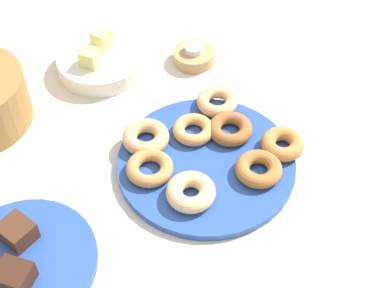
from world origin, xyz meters
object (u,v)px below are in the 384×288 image
object	(u,v)px
donut_3	(217,102)
brownie_far	(17,232)
candle_holder	(194,56)
donut_2	(146,137)
brownie_near	(14,276)
melon_chunk_left	(90,58)
donut_7	(283,144)
donut_6	(193,130)
fruit_bowl	(101,62)
cake_plate	(24,262)
tealight	(194,49)
donut_plate	(206,163)
donut_5	(259,169)
donut_4	(150,168)
melon_chunk_right	(102,39)
donut_1	(230,129)
donut_0	(191,192)

from	to	relation	value
donut_3	brownie_far	size ratio (longest dim) A/B	1.57
donut_3	candle_holder	size ratio (longest dim) A/B	0.90
donut_2	brownie_near	distance (m)	0.35
melon_chunk_left	brownie_near	bearing A→B (deg)	-159.32
donut_7	candle_holder	bearing A→B (deg)	58.36
donut_6	fruit_bowl	size ratio (longest dim) A/B	0.43
brownie_far	candle_holder	size ratio (longest dim) A/B	0.58
donut_3	cake_plate	bearing A→B (deg)	165.07
candle_holder	tealight	bearing A→B (deg)	0.00
donut_2	brownie_far	xyz separation A→B (m)	(-0.28, 0.08, 0.01)
donut_2	brownie_far	distance (m)	0.29
donut_6	fruit_bowl	bearing A→B (deg)	71.34
donut_plate	donut_5	world-z (taller)	donut_5
cake_plate	donut_2	bearing A→B (deg)	-8.44
donut_4	donut_7	xyz separation A→B (m)	(0.16, -0.19, 0.00)
brownie_far	donut_5	bearing A→B (deg)	-43.77
melon_chunk_right	donut_7	bearing A→B (deg)	-100.41
donut_2	donut_6	world-z (taller)	donut_2
donut_7	melon_chunk_left	world-z (taller)	melon_chunk_left
donut_1	donut_plate	bearing A→B (deg)	173.04
donut_1	melon_chunk_left	world-z (taller)	melon_chunk_left
donut_4	donut_0	bearing A→B (deg)	-99.77
tealight	donut_1	bearing A→B (deg)	-136.15
donut_plate	donut_3	size ratio (longest dim) A/B	4.02
donut_0	donut_3	distance (m)	0.24
donut_2	cake_plate	bearing A→B (deg)	171.56
donut_plate	cake_plate	world-z (taller)	cake_plate
donut_4	brownie_near	distance (m)	0.30
donut_4	brownie_far	bearing A→B (deg)	151.49
brownie_near	brownie_far	xyz separation A→B (m)	(0.07, 0.05, 0.00)
donut_5	brownie_far	xyz separation A→B (m)	(-0.31, 0.30, 0.01)
donut_plate	donut_2	bearing A→B (deg)	95.64
brownie_far	melon_chunk_left	size ratio (longest dim) A/B	1.47
melon_chunk_left	donut_plate	bearing A→B (deg)	-108.42
donut_3	fruit_bowl	bearing A→B (deg)	89.31
donut_1	donut_2	size ratio (longest dim) A/B	0.96
donut_0	donut_1	world-z (taller)	donut_0
donut_4	donut_6	xyz separation A→B (m)	(0.12, -0.03, -0.00)
donut_6	melon_chunk_left	size ratio (longest dim) A/B	2.22
tealight	candle_holder	bearing A→B (deg)	0.00
donut_6	donut_4	bearing A→B (deg)	167.93
donut_6	brownie_near	xyz separation A→B (m)	(-0.41, 0.10, 0.01)
donut_1	melon_chunk_left	xyz separation A→B (m)	(0.03, 0.34, 0.03)
donut_0	fruit_bowl	size ratio (longest dim) A/B	0.47
tealight	brownie_far	bearing A→B (deg)	176.09
donut_4	tealight	world-z (taller)	tealight
donut_2	donut_3	distance (m)	0.17
donut_3	melon_chunk_left	distance (m)	0.29
donut_5	brownie_far	distance (m)	0.43
donut_1	donut_2	world-z (taller)	donut_2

